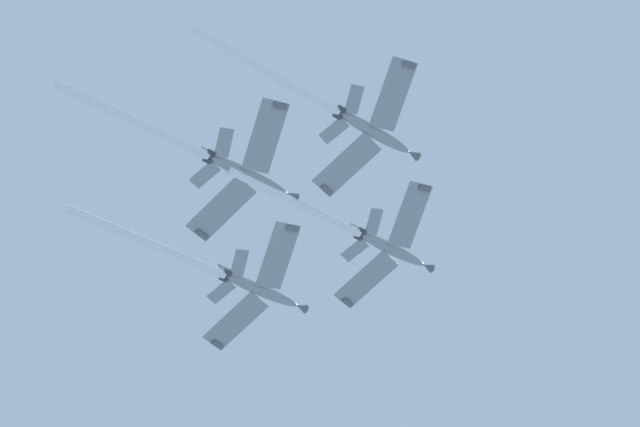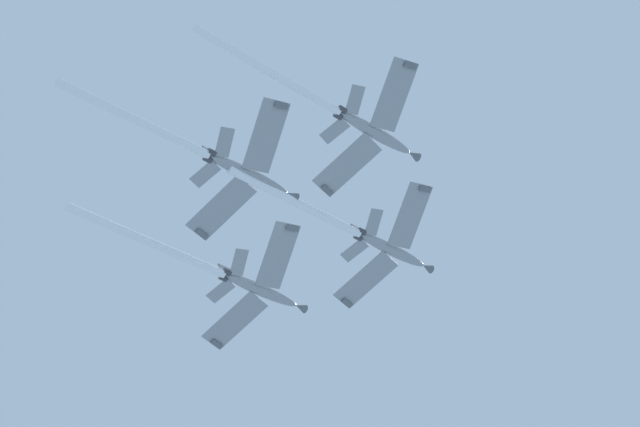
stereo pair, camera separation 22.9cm
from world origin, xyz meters
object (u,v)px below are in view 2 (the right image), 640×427
object	(u,v)px
jet_lead	(360,234)
jet_slot	(213,157)
jet_left_wing	(222,273)
jet_right_wing	(343,114)

from	to	relation	value
jet_lead	jet_slot	distance (m)	23.86
jet_lead	jet_left_wing	xyz separation A→B (m)	(-16.12, -8.60, -4.30)
jet_left_wing	jet_slot	distance (m)	17.06
jet_right_wing	jet_slot	size ratio (longest dim) A/B	1.05
jet_left_wing	jet_slot	world-z (taller)	jet_left_wing
jet_right_wing	jet_slot	distance (m)	16.99
jet_left_wing	jet_slot	xyz separation A→B (m)	(10.38, -12.37, -5.52)
jet_lead	jet_left_wing	bearing A→B (deg)	-151.93
jet_right_wing	jet_slot	bearing A→B (deg)	-154.97
jet_lead	jet_right_wing	world-z (taller)	jet_lead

